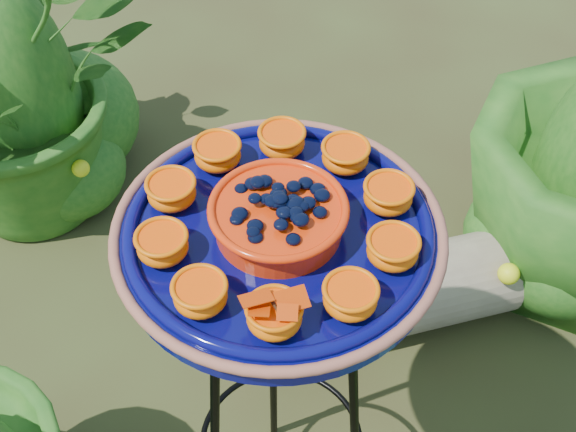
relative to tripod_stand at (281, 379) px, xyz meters
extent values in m
torus|color=black|center=(0.00, 0.00, 0.30)|extent=(0.26, 0.26, 0.01)
cylinder|color=black|center=(-0.02, 0.13, -0.09)|extent=(0.03, 0.08, 0.79)
cylinder|color=#060850|center=(0.00, 0.00, 0.33)|extent=(0.46, 0.46, 0.04)
torus|color=#975344|center=(0.00, 0.00, 0.35)|extent=(0.42, 0.42, 0.01)
torus|color=#060850|center=(0.00, 0.00, 0.35)|extent=(0.39, 0.39, 0.02)
cylinder|color=red|center=(0.00, 0.00, 0.37)|extent=(0.18, 0.18, 0.04)
torus|color=red|center=(0.00, 0.00, 0.39)|extent=(0.17, 0.17, 0.01)
ellipsoid|color=black|center=(0.00, 0.00, 0.40)|extent=(0.14, 0.14, 0.03)
ellipsoid|color=#E96502|center=(0.14, 0.05, 0.37)|extent=(0.06, 0.06, 0.03)
cylinder|color=#FF5405|center=(0.14, 0.05, 0.38)|extent=(0.06, 0.06, 0.01)
ellipsoid|color=#E96502|center=(0.08, 0.12, 0.37)|extent=(0.06, 0.06, 0.03)
cylinder|color=#FF5405|center=(0.08, 0.12, 0.38)|extent=(0.06, 0.06, 0.01)
ellipsoid|color=#E96502|center=(0.00, 0.14, 0.37)|extent=(0.06, 0.06, 0.03)
cylinder|color=#FF5405|center=(0.00, 0.14, 0.38)|extent=(0.06, 0.06, 0.01)
ellipsoid|color=#E96502|center=(-0.09, 0.12, 0.37)|extent=(0.06, 0.06, 0.03)
cylinder|color=#FF5405|center=(-0.09, 0.12, 0.38)|extent=(0.06, 0.06, 0.01)
ellipsoid|color=#E96502|center=(-0.14, 0.04, 0.37)|extent=(0.06, 0.06, 0.03)
cylinder|color=#FF5405|center=(-0.14, 0.04, 0.38)|extent=(0.06, 0.06, 0.01)
ellipsoid|color=#E96502|center=(-0.14, -0.05, 0.37)|extent=(0.06, 0.06, 0.03)
cylinder|color=#FF5405|center=(-0.14, -0.05, 0.38)|extent=(0.06, 0.06, 0.01)
ellipsoid|color=#E96502|center=(-0.08, -0.12, 0.37)|extent=(0.06, 0.06, 0.03)
cylinder|color=#FF5405|center=(-0.08, -0.12, 0.38)|extent=(0.06, 0.06, 0.01)
ellipsoid|color=#E96502|center=(0.00, -0.14, 0.37)|extent=(0.06, 0.06, 0.03)
cylinder|color=#FF5405|center=(0.00, -0.14, 0.38)|extent=(0.06, 0.06, 0.01)
ellipsoid|color=#E96502|center=(0.09, -0.12, 0.37)|extent=(0.06, 0.06, 0.03)
cylinder|color=#FF5405|center=(0.09, -0.12, 0.38)|extent=(0.06, 0.06, 0.01)
ellipsoid|color=#E96502|center=(0.14, -0.04, 0.37)|extent=(0.06, 0.06, 0.03)
cylinder|color=#FF5405|center=(0.14, -0.04, 0.38)|extent=(0.06, 0.06, 0.01)
cylinder|color=black|center=(0.00, -0.14, 0.39)|extent=(0.02, 0.02, 0.00)
cube|color=#E83704|center=(-0.02, -0.14, 0.40)|extent=(0.04, 0.04, 0.01)
cube|color=#E83704|center=(0.02, -0.14, 0.40)|extent=(0.04, 0.04, 0.01)
cylinder|color=gray|center=(0.21, 0.46, -0.38)|extent=(0.63, 0.38, 0.20)
imported|color=#1C5115|center=(-0.68, 0.86, -0.08)|extent=(0.92, 0.88, 0.80)
camera|label=1|loc=(0.04, -0.66, 1.10)|focal=50.00mm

